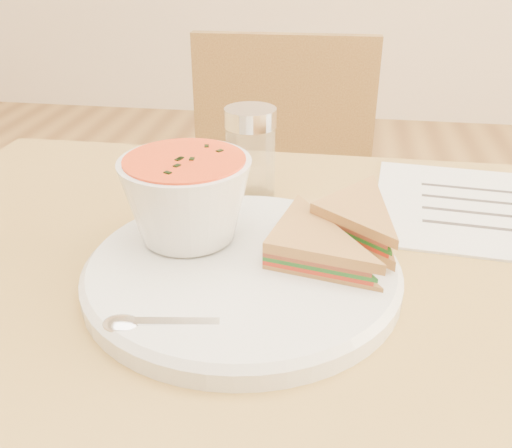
% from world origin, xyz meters
% --- Properties ---
extents(chair_far, '(0.39, 0.39, 0.86)m').
position_xyz_m(chair_far, '(-0.12, 0.56, 0.43)').
color(chair_far, brown).
rests_on(chair_far, floor).
extents(plate, '(0.36, 0.36, 0.02)m').
position_xyz_m(plate, '(-0.08, 0.01, 0.76)').
color(plate, white).
rests_on(plate, dining_table).
extents(soup_bowl, '(0.15, 0.15, 0.09)m').
position_xyz_m(soup_bowl, '(-0.14, 0.04, 0.81)').
color(soup_bowl, white).
rests_on(soup_bowl, plate).
extents(sandwich_half_a, '(0.13, 0.13, 0.03)m').
position_xyz_m(sandwich_half_a, '(-0.06, -0.01, 0.78)').
color(sandwich_half_a, '#BE8343').
rests_on(sandwich_half_a, plate).
extents(sandwich_half_b, '(0.14, 0.14, 0.03)m').
position_xyz_m(sandwich_half_b, '(-0.02, 0.06, 0.79)').
color(sandwich_half_b, '#BE8343').
rests_on(sandwich_half_b, plate).
extents(spoon, '(0.16, 0.06, 0.01)m').
position_xyz_m(spoon, '(-0.11, -0.09, 0.77)').
color(spoon, silver).
rests_on(spoon, plate).
extents(condiment_shaker, '(0.07, 0.07, 0.11)m').
position_xyz_m(condiment_shaker, '(-0.10, 0.19, 0.81)').
color(condiment_shaker, silver).
rests_on(condiment_shaker, dining_table).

